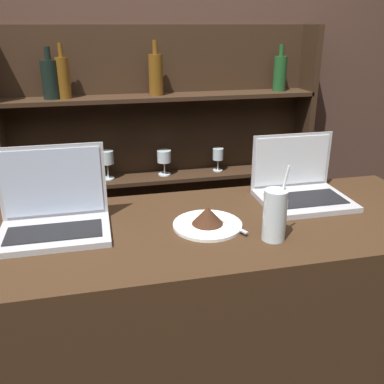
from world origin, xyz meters
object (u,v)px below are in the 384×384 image
(cake_plate, at_px, (208,220))
(water_glass, at_px, (275,215))
(laptop_far, at_px, (300,187))
(laptop_near, at_px, (54,213))

(cake_plate, distance_m, water_glass, 0.21)
(laptop_far, relative_size, water_glass, 1.37)
(laptop_near, relative_size, laptop_far, 1.05)
(laptop_near, xyz_separation_m, laptop_far, (0.83, 0.07, -0.01))
(water_glass, bearing_deg, laptop_near, 162.31)
(laptop_far, bearing_deg, laptop_near, -175.25)
(laptop_near, bearing_deg, laptop_far, 4.75)
(laptop_near, bearing_deg, cake_plate, -9.57)
(laptop_near, relative_size, cake_plate, 1.49)
(laptop_near, distance_m, laptop_far, 0.83)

